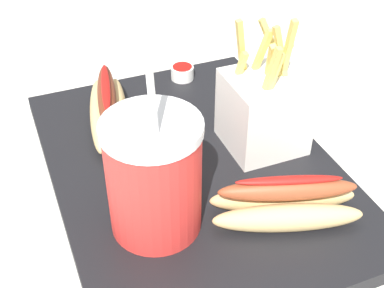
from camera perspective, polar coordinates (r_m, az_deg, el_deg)
ground_plane at (r=0.67m, az=0.00°, el=-4.04°), size 2.40×2.40×0.02m
food_tray at (r=0.66m, az=0.00°, el=-2.74°), size 0.46×0.33×0.02m
soda_cup at (r=0.54m, az=-4.11°, el=-3.48°), size 0.10×0.10×0.23m
fries_basket at (r=0.66m, az=7.75°, el=3.66°), size 0.09×0.09×0.18m
hot_dog_1 at (r=0.72m, az=-9.01°, el=3.81°), size 0.18×0.09×0.06m
hot_dog_2 at (r=0.58m, az=10.05°, el=-6.27°), size 0.11×0.17×0.06m
ketchup_cup_1 at (r=0.81m, az=-1.05°, el=7.77°), size 0.03×0.03×0.02m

